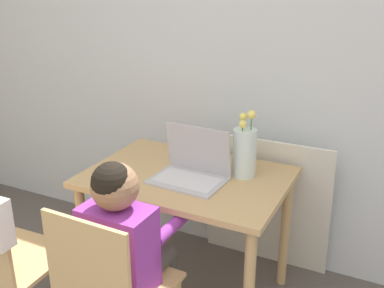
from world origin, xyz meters
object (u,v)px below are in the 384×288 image
(person_seated, at_px, (126,239))
(water_bottle, at_px, (212,151))
(laptop, at_px, (192,167))
(flower_vase, at_px, (245,151))

(person_seated, bearing_deg, water_bottle, -95.33)
(laptop, xyz_separation_m, flower_vase, (0.22, 0.15, 0.07))
(flower_vase, height_order, water_bottle, flower_vase)
(laptop, distance_m, flower_vase, 0.27)
(person_seated, relative_size, laptop, 2.78)
(person_seated, xyz_separation_m, flower_vase, (0.27, 0.66, 0.20))
(laptop, bearing_deg, water_bottle, 81.75)
(laptop, height_order, water_bottle, laptop)
(laptop, relative_size, flower_vase, 1.06)
(person_seated, xyz_separation_m, laptop, (0.05, 0.51, 0.13))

